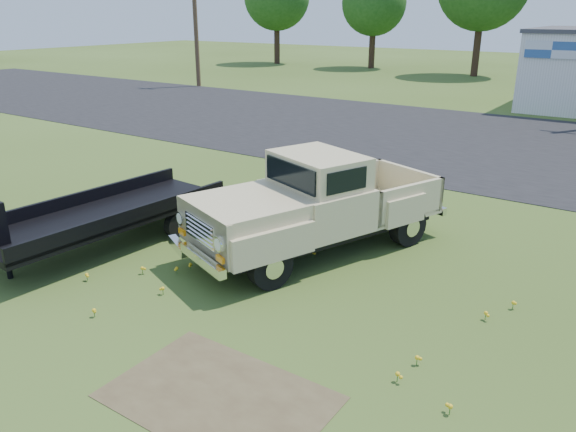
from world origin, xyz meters
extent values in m
plane|color=#374D18|center=(0.00, 0.00, 0.00)|extent=(140.00, 140.00, 0.00)
cube|color=black|center=(0.00, 15.00, 0.00)|extent=(90.00, 14.00, 0.02)
cube|color=#483C26|center=(1.50, -3.00, 0.00)|extent=(3.00, 2.00, 0.01)
cube|color=#483C26|center=(-2.00, 3.50, 0.00)|extent=(2.20, 1.60, 0.01)
cube|color=silver|center=(0.50, 22.95, 3.20)|extent=(2.50, 0.08, 0.80)
cylinder|color=#452E20|center=(-22.00, 22.00, 4.50)|extent=(0.30, 0.30, 9.00)
cylinder|color=#362218|center=(-28.00, 40.00, 1.80)|extent=(0.56, 0.56, 3.60)
cylinder|color=#362218|center=(-18.00, 41.00, 1.62)|extent=(0.56, 0.56, 3.24)
sphere|color=#1A4A15|center=(-18.00, 41.00, 5.69)|extent=(5.76, 5.76, 5.76)
cylinder|color=#362218|center=(-8.00, 39.50, 1.98)|extent=(0.56, 0.56, 3.96)
camera|label=1|loc=(5.86, -7.72, 4.97)|focal=35.00mm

